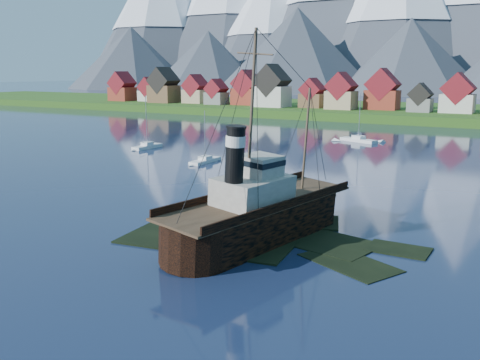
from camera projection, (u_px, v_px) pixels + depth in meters
The scene contains 9 objects.
ground at pixel (243, 240), 56.24m from camera, with size 1400.00×1400.00×0.00m, color #172340.
shoal at pixel (267, 240), 57.26m from camera, with size 31.71×21.24×1.14m.
shore_bank at pixel (468, 118), 200.20m from camera, with size 600.00×80.00×3.20m, color #234E16.
seawall at pixel (451, 127), 168.02m from camera, with size 600.00×2.50×2.00m, color #3F3D38.
town at pixel (369, 94), 199.61m from camera, with size 250.96×16.69×17.30m.
tugboat_wreck at pixel (265, 211), 56.88m from camera, with size 6.63×28.55×22.63m.
sailboat_a at pixel (205, 161), 103.61m from camera, with size 2.38×8.63×10.47m.
sailboat_b at pixel (147, 147), 122.19m from camera, with size 2.37×8.68×12.52m.
sailboat_c at pixel (358, 141), 133.58m from camera, with size 10.24×5.96×12.90m.
Camera 1 is at (26.81, -46.66, 17.52)m, focal length 40.00 mm.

